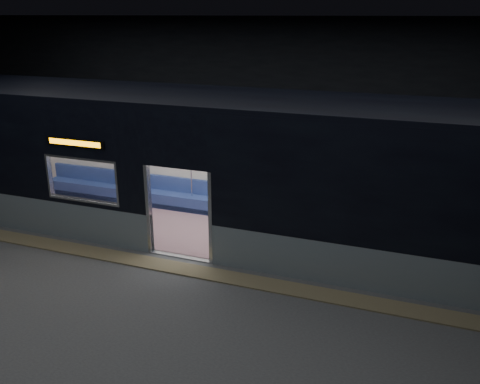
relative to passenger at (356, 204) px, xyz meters
The scene contains 7 objects.
station_floor 4.98m from the passenger, 133.73° to the right, with size 24.00×14.00×0.01m, color #47494C.
station_envelope 5.68m from the passenger, 133.73° to the right, with size 24.00×14.00×5.00m.
tactile_strip 4.60m from the passenger, 138.54° to the right, with size 22.80×0.50×0.03m, color #8C7F59.
metro_car 3.69m from the passenger, 163.53° to the right, with size 18.00×3.04×3.35m.
passenger is the anchor object (origin of this frame).
handbag 0.27m from the passenger, 89.25° to the right, with size 0.26×0.23×0.13m, color black.
transit_map 1.76m from the passenger, 10.85° to the left, with size 0.94×0.03×0.61m, color white.
Camera 1 is at (4.71, -7.91, 5.07)m, focal length 38.00 mm.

